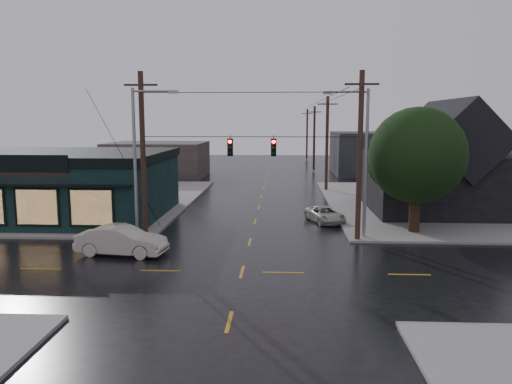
{
  "coord_description": "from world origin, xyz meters",
  "views": [
    {
      "loc": [
        1.86,
        -23.26,
        7.33
      ],
      "look_at": [
        0.37,
        6.15,
        3.03
      ],
      "focal_mm": 35.0,
      "sensor_mm": 36.0,
      "label": 1
    }
  ],
  "objects_px": {
    "utility_pole_ne": "(357,241)",
    "suv_silver": "(325,214)",
    "corner_tree": "(417,156)",
    "sedan_cream": "(122,241)",
    "utility_pole_nw": "(146,239)"
  },
  "relations": [
    {
      "from": "utility_pole_ne",
      "to": "sedan_cream",
      "type": "distance_m",
      "value": 13.83
    },
    {
      "from": "corner_tree",
      "to": "utility_pole_ne",
      "type": "relative_size",
      "value": 0.79
    },
    {
      "from": "utility_pole_ne",
      "to": "sedan_cream",
      "type": "height_order",
      "value": "utility_pole_ne"
    },
    {
      "from": "utility_pole_nw",
      "to": "sedan_cream",
      "type": "relative_size",
      "value": 2.08
    },
    {
      "from": "utility_pole_ne",
      "to": "suv_silver",
      "type": "relative_size",
      "value": 2.52
    },
    {
      "from": "sedan_cream",
      "to": "utility_pole_nw",
      "type": "bearing_deg",
      "value": 3.17
    },
    {
      "from": "utility_pole_nw",
      "to": "utility_pole_ne",
      "type": "height_order",
      "value": "same"
    },
    {
      "from": "corner_tree",
      "to": "utility_pole_nw",
      "type": "distance_m",
      "value": 17.84
    },
    {
      "from": "corner_tree",
      "to": "sedan_cream",
      "type": "bearing_deg",
      "value": -160.66
    },
    {
      "from": "corner_tree",
      "to": "sedan_cream",
      "type": "xyz_separation_m",
      "value": [
        -17.24,
        -6.05,
        -4.24
      ]
    },
    {
      "from": "corner_tree",
      "to": "suv_silver",
      "type": "relative_size",
      "value": 1.98
    },
    {
      "from": "utility_pole_nw",
      "to": "utility_pole_ne",
      "type": "distance_m",
      "value": 13.0
    },
    {
      "from": "utility_pole_nw",
      "to": "suv_silver",
      "type": "xyz_separation_m",
      "value": [
        11.54,
        5.63,
        0.56
      ]
    },
    {
      "from": "utility_pole_ne",
      "to": "suv_silver",
      "type": "distance_m",
      "value": 5.85
    },
    {
      "from": "utility_pole_nw",
      "to": "sedan_cream",
      "type": "bearing_deg",
      "value": -94.22
    }
  ]
}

